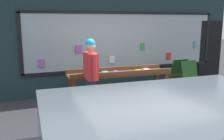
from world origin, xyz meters
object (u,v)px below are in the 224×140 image
at_px(person_browsing, 91,71).
at_px(small_dog, 73,109).
at_px(sandwich_board_sign, 184,76).
at_px(display_table_main, 119,76).

distance_m(person_browsing, small_dog, 0.91).
height_order(person_browsing, sandwich_board_sign, person_browsing).
bearing_deg(display_table_main, person_browsing, -149.14).
bearing_deg(small_dog, sandwich_board_sign, -60.57).
bearing_deg(person_browsing, small_dog, 116.37).
bearing_deg(small_dog, person_browsing, -48.75).
bearing_deg(person_browsing, sandwich_board_sign, -77.42).
bearing_deg(person_browsing, display_table_main, -59.95).
relative_size(small_dog, sandwich_board_sign, 0.54).
relative_size(person_browsing, sandwich_board_sign, 1.76).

